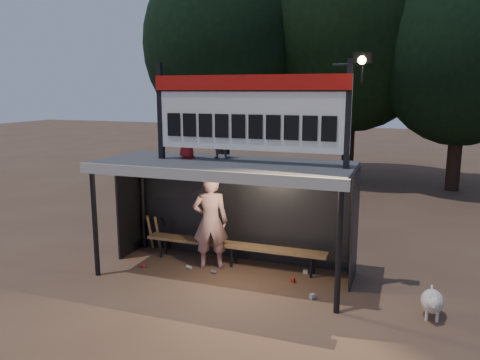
{
  "coord_description": "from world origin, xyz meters",
  "views": [
    {
      "loc": [
        3.36,
        -8.34,
        3.69
      ],
      "look_at": [
        0.2,
        0.4,
        1.9
      ],
      "focal_mm": 35.0,
      "sensor_mm": 36.0,
      "label": 1
    }
  ],
  "objects": [
    {
      "name": "player",
      "position": [
        -0.4,
        0.26,
        1.01
      ],
      "size": [
        0.86,
        0.72,
        2.02
      ],
      "primitive_type": "imported",
      "rotation": [
        0.0,
        0.0,
        3.51
      ],
      "color": "silver",
      "rests_on": "ground"
    },
    {
      "name": "dog",
      "position": [
        3.9,
        -0.55,
        0.28
      ],
      "size": [
        0.36,
        0.81,
        0.49
      ],
      "color": "silver",
      "rests_on": "ground"
    },
    {
      "name": "litter",
      "position": [
        0.39,
        -0.0,
        0.04
      ],
      "size": [
        3.79,
        1.23,
        0.08
      ],
      "color": "#AF231E",
      "rests_on": "ground"
    },
    {
      "name": "ground",
      "position": [
        0.0,
        0.0,
        0.0
      ],
      "size": [
        80.0,
        80.0,
        0.0
      ],
      "primitive_type": "plane",
      "color": "brown",
      "rests_on": "ground"
    },
    {
      "name": "scoreboard_assembly",
      "position": [
        0.56,
        -0.01,
        3.32
      ],
      "size": [
        4.1,
        0.27,
        1.99
      ],
      "color": "black",
      "rests_on": "dugout_shelter"
    },
    {
      "name": "tree_left",
      "position": [
        -4.0,
        10.0,
        5.51
      ],
      "size": [
        6.46,
        6.46,
        9.27
      ],
      "color": "black",
      "rests_on": "ground"
    },
    {
      "name": "tree_mid",
      "position": [
        1.0,
        11.5,
        6.17
      ],
      "size": [
        7.22,
        7.22,
        10.36
      ],
      "color": "black",
      "rests_on": "ground"
    },
    {
      "name": "bats",
      "position": [
        -1.99,
        0.82,
        0.43
      ],
      "size": [
        0.48,
        0.33,
        0.84
      ],
      "color": "olive",
      "rests_on": "ground"
    },
    {
      "name": "tree_right",
      "position": [
        5.0,
        10.5,
        5.19
      ],
      "size": [
        6.08,
        6.08,
        8.72
      ],
      "color": "#311F16",
      "rests_on": "ground"
    },
    {
      "name": "child_b",
      "position": [
        -0.88,
        0.21,
        2.78
      ],
      "size": [
        0.53,
        0.49,
        0.92
      ],
      "primitive_type": "imported",
      "rotation": [
        0.0,
        0.0,
        2.57
      ],
      "color": "#A4191E",
      "rests_on": "dugout_shelter"
    },
    {
      "name": "dugout_shelter",
      "position": [
        0.0,
        0.24,
        1.85
      ],
      "size": [
        5.1,
        2.08,
        2.32
      ],
      "color": "#3D3D3F",
      "rests_on": "ground"
    },
    {
      "name": "child_a",
      "position": [
        -0.25,
        0.44,
        2.78
      ],
      "size": [
        0.5,
        0.41,
        0.93
      ],
      "primitive_type": "imported",
      "rotation": [
        0.0,
        0.0,
        3.28
      ],
      "color": "slate",
      "rests_on": "dugout_shelter"
    },
    {
      "name": "bench",
      "position": [
        0.0,
        0.55,
        0.43
      ],
      "size": [
        4.0,
        0.35,
        0.48
      ],
      "color": "olive",
      "rests_on": "ground"
    }
  ]
}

